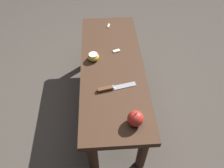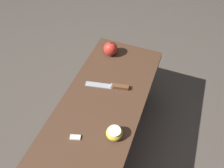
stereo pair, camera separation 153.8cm
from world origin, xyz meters
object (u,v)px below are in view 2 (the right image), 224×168
object	(u,v)px
apple_whole	(110,49)
apple_cut	(114,133)
knife	(114,86)
wooden_bench	(96,123)

from	to	relation	value
apple_whole	apple_cut	world-z (taller)	apple_whole
knife	apple_whole	world-z (taller)	apple_whole
knife	apple_cut	size ratio (longest dim) A/B	3.10
wooden_bench	knife	size ratio (longest dim) A/B	4.76
wooden_bench	knife	bearing A→B (deg)	174.24
apple_cut	wooden_bench	bearing A→B (deg)	-118.60
wooden_bench	knife	xyz separation A→B (m)	(-0.20, 0.02, 0.08)
knife	apple_cut	bearing A→B (deg)	99.47
apple_whole	apple_cut	bearing A→B (deg)	22.87
wooden_bench	knife	world-z (taller)	knife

